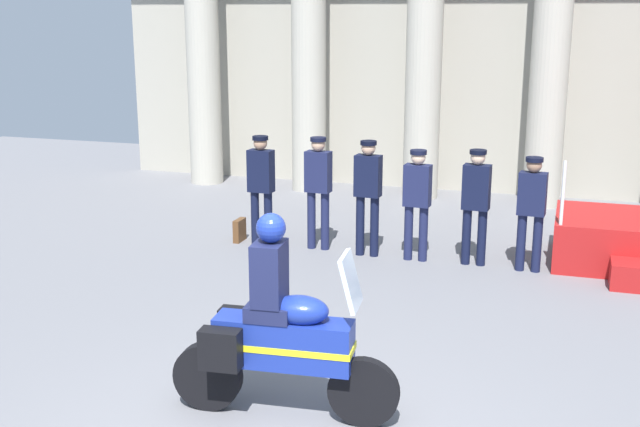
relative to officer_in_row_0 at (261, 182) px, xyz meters
name	(u,v)px	position (x,y,z in m)	size (l,w,h in m)	color
colonnade_backdrop	(430,17)	(1.70, 4.73, 2.44)	(13.47, 1.54, 6.52)	#A49F91
officer_in_row_0	(261,182)	(0.00, 0.00, 0.00)	(0.39, 0.25, 1.74)	black
officer_in_row_1	(318,184)	(0.87, 0.15, 0.00)	(0.39, 0.25, 1.74)	#191E42
officer_in_row_2	(368,188)	(1.68, 0.05, 0.00)	(0.39, 0.25, 1.75)	black
officer_in_row_3	(417,196)	(2.42, 0.03, -0.06)	(0.39, 0.25, 1.65)	#191E42
officer_in_row_4	(476,198)	(3.27, 0.08, -0.04)	(0.39, 0.25, 1.69)	black
officer_in_row_5	(532,205)	(4.04, 0.01, -0.07)	(0.39, 0.25, 1.64)	#141938
motorcycle_with_rider	(276,334)	(2.13, -4.99, -0.24)	(2.09, 0.73, 1.90)	black
briefcase_on_ground	(240,230)	(-0.46, 0.17, -0.85)	(0.10, 0.32, 0.36)	brown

